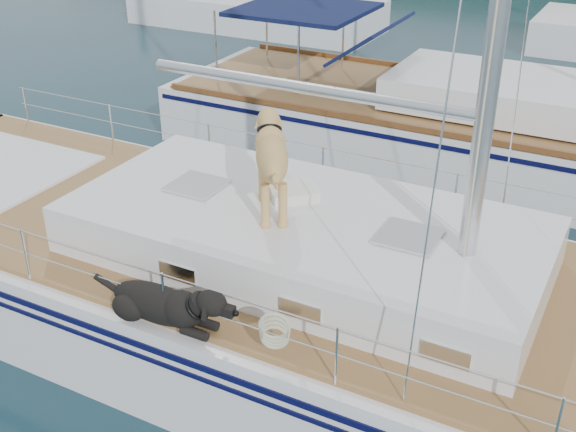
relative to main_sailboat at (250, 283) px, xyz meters
The scene contains 4 objects.
ground 0.69m from the main_sailboat, behind, with size 120.00×120.00×0.00m, color black.
main_sailboat is the anchor object (origin of this frame).
neighbor_sailboat 6.42m from the main_sailboat, 82.88° to the left, with size 11.00×3.50×13.30m.
bg_boat_west 16.18m from the main_sailboat, 120.02° to the left, with size 8.00×3.00×11.65m.
Camera 1 is at (3.91, -6.22, 5.43)m, focal length 45.00 mm.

